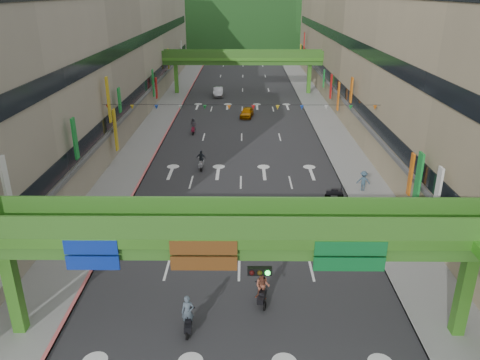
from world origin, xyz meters
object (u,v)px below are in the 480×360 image
object	(u,v)px
scooter_rider_near	(188,316)
pedestrian_red	(404,213)
car_silver	(218,92)
car_yellow	(247,112)
overpass_near	(258,250)
scooter_rider_mid	(262,288)

from	to	relation	value
scooter_rider_near	pedestrian_red	xyz separation A→B (m)	(14.71, 12.20, -0.18)
car_silver	car_yellow	distance (m)	14.44
overpass_near	scooter_rider_mid	distance (m)	5.15
overpass_near	scooter_rider_near	bearing A→B (deg)	168.55
car_yellow	pedestrian_red	bearing A→B (deg)	-60.29
car_silver	car_yellow	xyz separation A→B (m)	(4.60, -13.69, -0.07)
car_yellow	overpass_near	bearing A→B (deg)	-80.30
scooter_rider_near	car_yellow	world-z (taller)	scooter_rider_near
scooter_rider_near	car_yellow	distance (m)	43.40
car_silver	pedestrian_red	xyz separation A→B (m)	(16.16, -44.77, 0.09)
scooter_rider_near	scooter_rider_mid	xyz separation A→B (m)	(3.82, 2.31, 0.05)
overpass_near	car_yellow	world-z (taller)	overpass_near
overpass_near	pedestrian_red	xyz separation A→B (m)	(11.27, 12.90, -4.39)
overpass_near	car_yellow	distance (m)	44.22
overpass_near	scooter_rider_near	world-z (taller)	overpass_near
scooter_rider_mid	car_yellow	size ratio (longest dim) A/B	0.53
car_silver	car_yellow	bearing A→B (deg)	-73.64
overpass_near	scooter_rider_near	distance (m)	5.48
car_yellow	scooter_rider_mid	bearing A→B (deg)	-79.74
pedestrian_red	overpass_near	bearing A→B (deg)	-140.14
overpass_near	car_silver	xyz separation A→B (m)	(-4.89, 57.67, -4.48)
scooter_rider_near	scooter_rider_mid	world-z (taller)	scooter_rider_near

